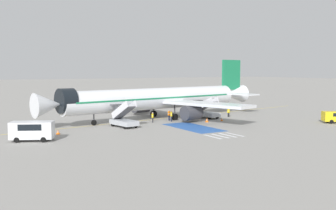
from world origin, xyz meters
The scene contains 19 objects.
ground_plane centered at (0.00, 0.00, 0.00)m, with size 600.00×600.00×0.00m, color gray.
apron_leadline_yellow centered at (0.82, 0.89, 0.00)m, with size 0.20×78.40×0.01m, color gold.
apron_stand_patch_blue centered at (0.82, -10.42, 0.00)m, with size 4.71×10.81×0.01m, color #2856A8.
apron_walkway_bar_0 centered at (-1.58, -18.43, 0.00)m, with size 0.44×3.60×0.01m, color silver.
apron_walkway_bar_1 centered at (-0.38, -18.43, 0.00)m, with size 0.44×3.60×0.01m, color silver.
apron_walkway_bar_2 centered at (0.82, -18.43, 0.00)m, with size 0.44×3.60×0.01m, color silver.
apron_walkway_bar_3 centered at (2.02, -18.43, 0.00)m, with size 0.44×3.60×0.01m, color silver.
airliner centered at (1.49, 1.00, 3.48)m, with size 43.82×33.24×10.43m.
boarding_stairs_forward centered at (-7.84, -4.91, 1.00)m, with size 2.93×5.47×4.08m.
boarding_stairs_aft centered at (9.15, -2.19, 0.97)m, with size 2.93×5.47×3.86m.
fuel_tanker centered at (5.72, 20.79, 1.74)m, with size 3.05×10.60×3.45m.
service_van_1 centered at (-21.94, -9.94, 1.40)m, with size 5.35×4.03×2.35m.
ground_crew_0 centered at (1.76, -1.86, 1.04)m, with size 0.48×0.36×1.80m.
ground_crew_1 centered at (-1.79, -2.65, 0.95)m, with size 0.46×0.47×1.65m.
ground_crew_2 centered at (1.44, -3.16, 1.04)m, with size 0.47×0.47×1.80m.
ground_crew_3 centered at (13.48, -3.01, 0.91)m, with size 0.41×0.49×1.60m.
traffic_cone_0 centered at (9.06, -6.70, 0.25)m, with size 0.45×0.45×0.50m.
traffic_cone_1 centered at (-18.00, -6.56, 0.30)m, with size 0.54×0.54×0.60m.
traffic_cone_2 centered at (6.07, -6.64, 0.32)m, with size 0.58×0.58×0.64m.
Camera 1 is at (-31.33, -57.97, 8.50)m, focal length 42.00 mm.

